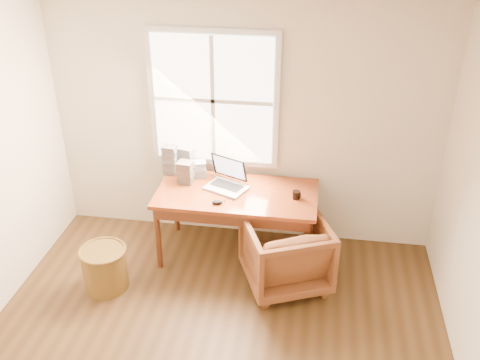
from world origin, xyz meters
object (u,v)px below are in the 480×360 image
Objects in this scene: wicker_stool at (105,269)px; desk at (237,194)px; armchair at (286,253)px; cd_stack_a at (187,159)px; laptop at (226,177)px; coffee_mug at (296,195)px.

desk is at bearing 31.55° from wicker_stool.
armchair is 1.45m from cd_stack_a.
laptop is at bearing 36.05° from wicker_stool.
coffee_mug is (1.75, 0.68, 0.58)m from wicker_stool.
armchair is (0.53, -0.39, -0.38)m from desk.
coffee_mug is at bearing 21.20° from wicker_stool.
cd_stack_a is at bearing 61.62° from wicker_stool.
wicker_stool is 1.47m from laptop.
wicker_stool is at bearing -146.44° from coffee_mug.
desk is at bearing -58.88° from armchair.
armchair is at bearing -33.65° from cd_stack_a.
laptop is 4.69× the size of coffee_mug.
armchair is 0.95m from laptop.
desk is at bearing -171.08° from coffee_mug.
laptop is at bearing -174.47° from coffee_mug.
coffee_mug reaches higher than desk.
desk is 1.46m from wicker_stool.
laptop is (1.05, 0.76, 0.68)m from wicker_stool.
laptop reaches higher than wicker_stool.
laptop is 0.56m from cd_stack_a.
desk is 0.20m from laptop.
desk reaches higher than wicker_stool.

